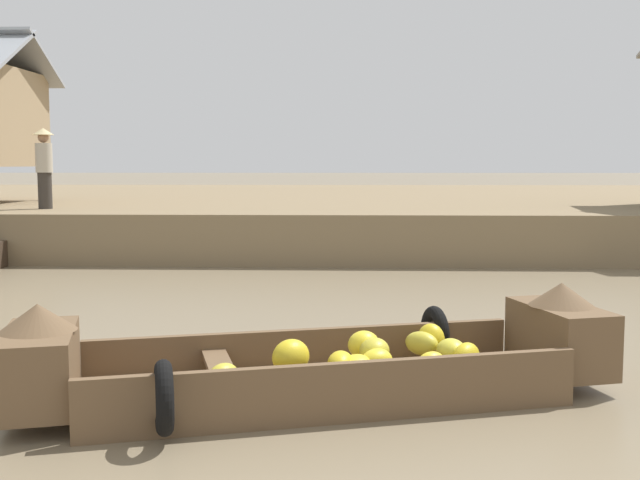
{
  "coord_description": "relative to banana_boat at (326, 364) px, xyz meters",
  "views": [
    {
      "loc": [
        0.17,
        -1.19,
        1.89
      ],
      "look_at": [
        -0.09,
        6.14,
        1.17
      ],
      "focal_mm": 43.28,
      "sensor_mm": 36.0,
      "label": 1
    }
  ],
  "objects": [
    {
      "name": "vendor_person",
      "position": [
        -6.08,
        9.68,
        1.6
      ],
      "size": [
        0.44,
        0.44,
        1.66
      ],
      "color": "#332D28",
      "rests_on": "riverbank_strip"
    },
    {
      "name": "banana_boat",
      "position": [
        0.0,
        0.0,
        0.0
      ],
      "size": [
        4.89,
        2.58,
        0.87
      ],
      "color": "brown",
      "rests_on": "ground"
    },
    {
      "name": "riverbank_strip",
      "position": [
        -0.0,
        17.9,
        0.19
      ],
      "size": [
        160.0,
        20.0,
        0.96
      ],
      "primitive_type": "cube",
      "color": "#7F6B4C",
      "rests_on": "ground"
    },
    {
      "name": "ground_plane",
      "position": [
        -0.0,
        5.13,
        -0.29
      ],
      "size": [
        300.0,
        300.0,
        0.0
      ],
      "primitive_type": "plane",
      "color": "#7A6B51"
    }
  ]
}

